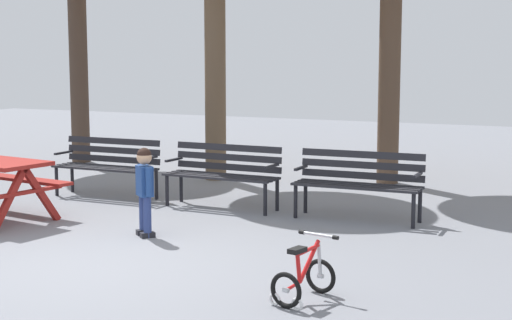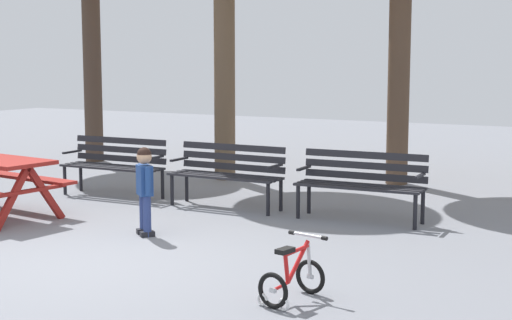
# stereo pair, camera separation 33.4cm
# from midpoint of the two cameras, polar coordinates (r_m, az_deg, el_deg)

# --- Properties ---
(ground) EXTENTS (36.00, 36.00, 0.00)m
(ground) POSITION_cam_midpoint_polar(r_m,az_deg,el_deg) (7.91, -11.56, -7.39)
(ground) COLOR slate
(park_bench_far_left) EXTENTS (1.61, 0.49, 0.85)m
(park_bench_far_left) POSITION_cam_midpoint_polar(r_m,az_deg,el_deg) (11.51, -9.48, -0.11)
(park_bench_far_left) COLOR #232328
(park_bench_far_left) RESTS_ON ground
(park_bench_left) EXTENTS (1.60, 0.47, 0.85)m
(park_bench_left) POSITION_cam_midpoint_polar(r_m,az_deg,el_deg) (10.48, -1.16, -0.75)
(park_bench_left) COLOR #232328
(park_bench_left) RESTS_ON ground
(park_bench_right) EXTENTS (1.62, 0.52, 0.85)m
(park_bench_right) POSITION_cam_midpoint_polar(r_m,az_deg,el_deg) (9.75, 8.75, -1.45)
(park_bench_right) COLOR #232328
(park_bench_right) RESTS_ON ground
(child_standing) EXTENTS (0.32, 0.28, 1.02)m
(child_standing) POSITION_cam_midpoint_polar(r_m,az_deg,el_deg) (8.87, -7.12, -1.77)
(child_standing) COLOR navy
(child_standing) RESTS_ON ground
(kids_bicycle) EXTENTS (0.45, 0.61, 0.54)m
(kids_bicycle) POSITION_cam_midpoint_polar(r_m,az_deg,el_deg) (6.52, 4.14, -8.64)
(kids_bicycle) COLOR black
(kids_bicycle) RESTS_ON ground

